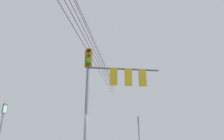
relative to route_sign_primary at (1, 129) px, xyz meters
The scene contains 4 objects.
signal_mast_assembly 5.71m from the route_sign_primary, 47.32° to the right, with size 2.52×4.13×6.29m.
route_sign_primary is the anchor object (origin of this frame).
route_sign_secondary 7.87m from the route_sign_primary, 37.41° to the right, with size 0.25×0.13×2.65m.
overhead_wire_span 7.04m from the route_sign_primary, 31.12° to the right, with size 25.09×6.19×2.15m.
Camera 1 is at (-9.53, -4.32, 1.42)m, focal length 31.87 mm.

